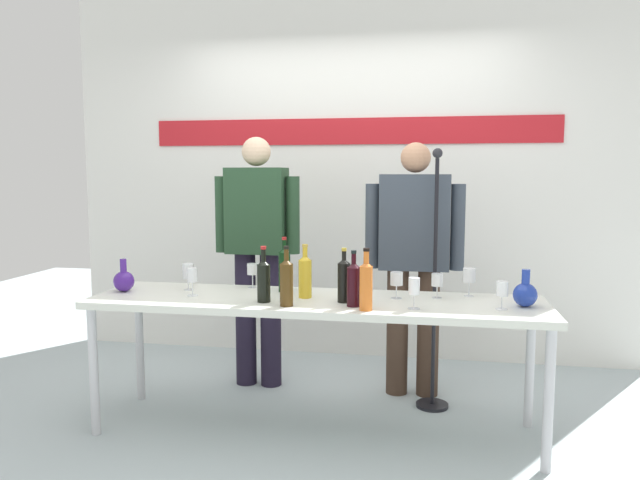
{
  "coord_description": "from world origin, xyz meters",
  "views": [
    {
      "loc": [
        0.6,
        -3.17,
        1.45
      ],
      "look_at": [
        0.0,
        0.15,
        1.07
      ],
      "focal_mm": 33.48,
      "sensor_mm": 36.0,
      "label": 1
    }
  ],
  "objects_px": {
    "wine_bottle_3": "(264,279)",
    "wine_glass_left_2": "(192,276)",
    "decanter_blue_left": "(124,280)",
    "wine_bottle_5": "(284,269)",
    "wine_bottle_0": "(305,275)",
    "wine_glass_right_0": "(397,279)",
    "wine_bottle_1": "(354,283)",
    "wine_bottle_2": "(344,279)",
    "microphone_stand": "(434,322)",
    "presenter_left": "(257,246)",
    "wine_glass_right_3": "(437,280)",
    "wine_glass_right_4": "(469,276)",
    "wine_glass_right_1": "(502,290)",
    "wine_glass_left_0": "(252,270)",
    "display_table": "(315,309)",
    "wine_glass_right_2": "(414,287)",
    "wine_glass_left_1": "(188,271)",
    "wine_bottle_4": "(286,281)",
    "presenter_right": "(414,252)",
    "decanter_blue_right": "(525,293)",
    "wine_bottle_6": "(366,284)"
  },
  "relations": [
    {
      "from": "wine_bottle_3",
      "to": "wine_glass_left_0",
      "type": "distance_m",
      "value": 0.41
    },
    {
      "from": "wine_glass_right_0",
      "to": "wine_bottle_5",
      "type": "bearing_deg",
      "value": 173.08
    },
    {
      "from": "wine_bottle_3",
      "to": "wine_glass_left_0",
      "type": "xyz_separation_m",
      "value": [
        -0.17,
        0.37,
        -0.01
      ]
    },
    {
      "from": "wine_bottle_2",
      "to": "wine_glass_right_0",
      "type": "bearing_deg",
      "value": 27.78
    },
    {
      "from": "decanter_blue_right",
      "to": "wine_bottle_5",
      "type": "relative_size",
      "value": 0.61
    },
    {
      "from": "wine_bottle_5",
      "to": "wine_glass_left_1",
      "type": "distance_m",
      "value": 0.58
    },
    {
      "from": "wine_glass_right_3",
      "to": "presenter_right",
      "type": "bearing_deg",
      "value": 104.91
    },
    {
      "from": "decanter_blue_left",
      "to": "wine_bottle_5",
      "type": "relative_size",
      "value": 0.6
    },
    {
      "from": "wine_bottle_1",
      "to": "wine_glass_right_2",
      "type": "height_order",
      "value": "wine_bottle_1"
    },
    {
      "from": "wine_bottle_1",
      "to": "wine_glass_right_1",
      "type": "relative_size",
      "value": 2.02
    },
    {
      "from": "wine_bottle_2",
      "to": "wine_bottle_3",
      "type": "relative_size",
      "value": 0.97
    },
    {
      "from": "wine_bottle_5",
      "to": "wine_glass_right_3",
      "type": "distance_m",
      "value": 0.88
    },
    {
      "from": "decanter_blue_left",
      "to": "wine_bottle_4",
      "type": "xyz_separation_m",
      "value": [
        1.02,
        -0.21,
        0.07
      ]
    },
    {
      "from": "wine_glass_left_2",
      "to": "wine_glass_right_4",
      "type": "xyz_separation_m",
      "value": [
        1.53,
        0.26,
        0.0
      ]
    },
    {
      "from": "wine_glass_right_1",
      "to": "wine_bottle_2",
      "type": "bearing_deg",
      "value": 178.07
    },
    {
      "from": "wine_glass_right_4",
      "to": "wine_glass_right_3",
      "type": "bearing_deg",
      "value": -155.3
    },
    {
      "from": "wine_glass_left_1",
      "to": "wine_glass_right_0",
      "type": "xyz_separation_m",
      "value": [
        1.23,
        -0.03,
        -0.0
      ]
    },
    {
      "from": "wine_glass_right_0",
      "to": "microphone_stand",
      "type": "distance_m",
      "value": 0.54
    },
    {
      "from": "display_table",
      "to": "wine_glass_right_3",
      "type": "bearing_deg",
      "value": 11.63
    },
    {
      "from": "presenter_left",
      "to": "wine_glass_right_3",
      "type": "xyz_separation_m",
      "value": [
        1.18,
        -0.53,
        -0.1
      ]
    },
    {
      "from": "decanter_blue_right",
      "to": "wine_glass_right_4",
      "type": "xyz_separation_m",
      "value": [
        -0.27,
        0.21,
        0.05
      ]
    },
    {
      "from": "presenter_left",
      "to": "wine_bottle_0",
      "type": "distance_m",
      "value": 0.8
    },
    {
      "from": "presenter_left",
      "to": "wine_bottle_4",
      "type": "relative_size",
      "value": 5.34
    },
    {
      "from": "presenter_right",
      "to": "wine_bottle_3",
      "type": "height_order",
      "value": "presenter_right"
    },
    {
      "from": "wine_bottle_2",
      "to": "wine_glass_right_4",
      "type": "distance_m",
      "value": 0.73
    },
    {
      "from": "wine_glass_right_3",
      "to": "microphone_stand",
      "type": "bearing_deg",
      "value": 91.51
    },
    {
      "from": "microphone_stand",
      "to": "presenter_left",
      "type": "bearing_deg",
      "value": 170.27
    },
    {
      "from": "presenter_right",
      "to": "wine_glass_right_4",
      "type": "height_order",
      "value": "presenter_right"
    },
    {
      "from": "wine_bottle_1",
      "to": "wine_glass_left_0",
      "type": "distance_m",
      "value": 0.77
    },
    {
      "from": "presenter_right",
      "to": "wine_glass_right_4",
      "type": "bearing_deg",
      "value": -54.57
    },
    {
      "from": "presenter_left",
      "to": "wine_glass_right_0",
      "type": "height_order",
      "value": "presenter_left"
    },
    {
      "from": "wine_bottle_3",
      "to": "wine_glass_right_2",
      "type": "relative_size",
      "value": 1.87
    },
    {
      "from": "wine_bottle_1",
      "to": "wine_bottle_2",
      "type": "distance_m",
      "value": 0.11
    },
    {
      "from": "wine_glass_right_1",
      "to": "wine_glass_left_0",
      "type": "bearing_deg",
      "value": 166.75
    },
    {
      "from": "wine_bottle_0",
      "to": "wine_glass_left_2",
      "type": "height_order",
      "value": "wine_bottle_0"
    },
    {
      "from": "wine_bottle_2",
      "to": "wine_bottle_5",
      "type": "xyz_separation_m",
      "value": [
        -0.38,
        0.22,
        0.01
      ]
    },
    {
      "from": "presenter_right",
      "to": "decanter_blue_right",
      "type": "bearing_deg",
      "value": -48.37
    },
    {
      "from": "wine_bottle_1",
      "to": "wine_glass_right_3",
      "type": "bearing_deg",
      "value": 33.45
    },
    {
      "from": "presenter_left",
      "to": "wine_glass_left_2",
      "type": "xyz_separation_m",
      "value": [
        -0.18,
        -0.71,
        -0.09
      ]
    },
    {
      "from": "presenter_right",
      "to": "wine_bottle_6",
      "type": "distance_m",
      "value": 0.92
    },
    {
      "from": "presenter_left",
      "to": "wine_glass_right_2",
      "type": "distance_m",
      "value": 1.34
    },
    {
      "from": "wine_glass_left_0",
      "to": "wine_glass_left_1",
      "type": "distance_m",
      "value": 0.38
    },
    {
      "from": "wine_bottle_3",
      "to": "presenter_right",
      "type": "bearing_deg",
      "value": 45.66
    },
    {
      "from": "presenter_left",
      "to": "wine_bottle_5",
      "type": "relative_size",
      "value": 5.24
    },
    {
      "from": "wine_bottle_3",
      "to": "wine_glass_left_2",
      "type": "bearing_deg",
      "value": 168.94
    },
    {
      "from": "wine_glass_left_0",
      "to": "wine_glass_right_1",
      "type": "distance_m",
      "value": 1.45
    },
    {
      "from": "wine_bottle_0",
      "to": "wine_glass_right_0",
      "type": "bearing_deg",
      "value": 7.3
    },
    {
      "from": "wine_bottle_3",
      "to": "wine_glass_right_4",
      "type": "xyz_separation_m",
      "value": [
        1.09,
        0.35,
        -0.01
      ]
    },
    {
      "from": "presenter_left",
      "to": "wine_glass_right_4",
      "type": "distance_m",
      "value": 1.43
    },
    {
      "from": "wine_bottle_0",
      "to": "wine_bottle_2",
      "type": "bearing_deg",
      "value": -19.18
    }
  ]
}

